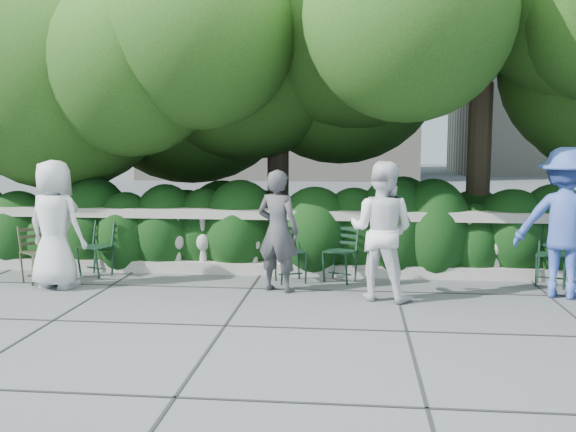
# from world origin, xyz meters

# --- Properties ---
(ground) EXTENTS (90.00, 90.00, 0.00)m
(ground) POSITION_xyz_m (0.00, 0.00, 0.00)
(ground) COLOR #4C4F53
(ground) RESTS_ON ground
(balustrade) EXTENTS (12.00, 0.44, 1.00)m
(balustrade) POSITION_xyz_m (0.00, 1.80, 0.49)
(balustrade) COLOR #9E998E
(balustrade) RESTS_ON ground
(shrub_hedge) EXTENTS (15.00, 2.60, 1.70)m
(shrub_hedge) POSITION_xyz_m (0.00, 3.00, 0.00)
(shrub_hedge) COLOR black
(shrub_hedge) RESTS_ON ground
(tree_canopy) EXTENTS (15.04, 6.52, 6.78)m
(tree_canopy) POSITION_xyz_m (0.69, 3.19, 3.96)
(tree_canopy) COLOR #3F3023
(tree_canopy) RESTS_ON ground
(chair_b) EXTENTS (0.58, 0.60, 0.84)m
(chair_b) POSITION_xyz_m (-3.02, 1.24, 0.00)
(chair_b) COLOR black
(chair_b) RESTS_ON ground
(chair_c) EXTENTS (0.60, 0.62, 0.84)m
(chair_c) POSITION_xyz_m (0.66, 1.23, 0.00)
(chair_c) COLOR black
(chair_c) RESTS_ON ground
(chair_d) EXTENTS (0.59, 0.62, 0.84)m
(chair_d) POSITION_xyz_m (0.07, 1.13, 0.00)
(chair_d) COLOR black
(chair_d) RESTS_ON ground
(chair_e) EXTENTS (0.58, 0.60, 0.84)m
(chair_e) POSITION_xyz_m (3.64, 1.26, 0.00)
(chair_e) COLOR black
(chair_e) RESTS_ON ground
(chair_weathered) EXTENTS (0.65, 0.64, 0.84)m
(chair_weathered) POSITION_xyz_m (-3.50, 0.79, 0.00)
(chair_weathered) COLOR black
(chair_weathered) RESTS_ON ground
(person_businessman) EXTENTS (0.99, 0.78, 1.79)m
(person_businessman) POSITION_xyz_m (-3.21, 0.59, 0.89)
(person_businessman) COLOR silver
(person_businessman) RESTS_ON ground
(person_woman_grey) EXTENTS (0.71, 0.59, 1.66)m
(person_woman_grey) POSITION_xyz_m (-0.11, 0.71, 0.83)
(person_woman_grey) COLOR #3C3B40
(person_woman_grey) RESTS_ON ground
(person_casual_man) EXTENTS (1.05, 0.94, 1.79)m
(person_casual_man) POSITION_xyz_m (1.27, 0.42, 0.90)
(person_casual_man) COLOR white
(person_casual_man) RESTS_ON ground
(person_older_blue) EXTENTS (1.44, 1.13, 1.97)m
(person_older_blue) POSITION_xyz_m (3.65, 0.78, 0.98)
(person_older_blue) COLOR #3750A6
(person_older_blue) RESTS_ON ground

